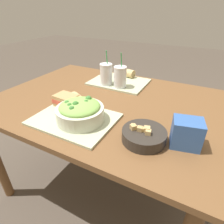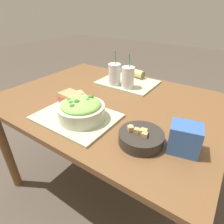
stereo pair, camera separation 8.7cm
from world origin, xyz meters
name	(u,v)px [view 2 (the right image)]	position (x,y,z in m)	size (l,w,h in m)	color
ground_plane	(110,181)	(0.00, 0.00, 0.00)	(12.00, 12.00, 0.00)	#4C4238
dining_table	(110,112)	(0.00, 0.00, 0.66)	(1.32, 0.99, 0.75)	brown
tray_near	(76,117)	(-0.01, -0.28, 0.76)	(0.40, 0.31, 0.01)	#B2BC99
tray_far	(128,82)	(-0.04, 0.29, 0.76)	(0.40, 0.31, 0.01)	#B2BC99
salad_bowl	(81,109)	(0.03, -0.28, 0.81)	(0.23, 0.23, 0.11)	beige
soup_bowl	(141,137)	(0.35, -0.27, 0.78)	(0.19, 0.19, 0.07)	#2D2823
sandwich_near	(71,98)	(-0.13, -0.19, 0.79)	(0.13, 0.10, 0.06)	tan
baguette_near	(84,99)	(-0.07, -0.16, 0.79)	(0.15, 0.12, 0.06)	tan
baguette_far	(138,74)	(-0.02, 0.41, 0.79)	(0.12, 0.08, 0.06)	tan
drink_cup_dark	(115,75)	(-0.09, 0.20, 0.83)	(0.09, 0.09, 0.24)	silver
drink_cup_red	(128,78)	(0.01, 0.20, 0.83)	(0.09, 0.09, 0.23)	silver
chip_bag	(184,138)	(0.51, -0.22, 0.81)	(0.13, 0.12, 0.12)	#335BA3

